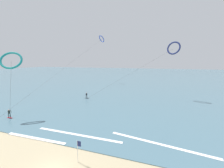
{
  "coord_description": "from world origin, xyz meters",
  "views": [
    {
      "loc": [
        9.82,
        -9.79,
        11.0
      ],
      "look_at": [
        0.0,
        19.55,
        6.01
      ],
      "focal_mm": 22.99,
      "sensor_mm": 36.0,
      "label": 1
    }
  ],
  "objects": [
    {
      "name": "sea_water",
      "position": [
        0.0,
        104.55,
        0.04
      ],
      "size": [
        400.0,
        200.0,
        0.08
      ],
      "primitive_type": "cube",
      "color": "slate",
      "rests_on": "ground"
    },
    {
      "name": "beach_flag",
      "position": [
        1.87,
        2.47,
        1.73
      ],
      "size": [
        0.47,
        0.06,
        2.59
      ],
      "color": "silver",
      "rests_on": "ground"
    },
    {
      "name": "surfer_charcoal",
      "position": [
        -10.4,
        26.87,
        0.82
      ],
      "size": [
        1.4,
        0.73,
        1.7
      ],
      "rotation": [
        0.0,
        0.0,
        0.9
      ],
      "color": "black",
      "rests_on": "ground"
    },
    {
      "name": "wave_crest_near",
      "position": [
        -6.55,
        4.7,
        0.06
      ],
      "size": [
        9.9,
        0.81,
        0.12
      ],
      "primitive_type": "cube",
      "rotation": [
        0.0,
        0.0,
        0.03
      ],
      "color": "white",
      "rests_on": "ground"
    },
    {
      "name": "surfer_crimson",
      "position": [
        -17.43,
        8.94,
        0.82
      ],
      "size": [
        1.4,
        0.7,
        1.7
      ],
      "rotation": [
        0.0,
        0.0,
        4.26
      ],
      "color": "red",
      "rests_on": "ground"
    },
    {
      "name": "kite_teal",
      "position": [
        -17.1,
        10.25,
        11.11
      ],
      "size": [
        4.62,
        4.24,
        12.82
      ],
      "rotation": [
        0.0,
        0.0,
        0.58
      ],
      "color": "teal",
      "rests_on": "ground"
    },
    {
      "name": "wave_crest_mid",
      "position": [
        -1.36,
        7.44,
        0.06
      ],
      "size": [
        13.85,
        0.62,
        0.12
      ],
      "primitive_type": "cube",
      "rotation": [
        0.0,
        0.0,
        0.01
      ],
      "color": "white",
      "rests_on": "ground"
    },
    {
      "name": "kite_navy",
      "position": [
        13.14,
        35.1,
        14.58
      ],
      "size": [
        25.6,
        9.79,
        16.51
      ],
      "rotation": [
        0.0,
        0.0,
        5.79
      ],
      "color": "navy",
      "rests_on": "ground"
    },
    {
      "name": "kite_cobalt",
      "position": [
        -18.85,
        59.2,
        21.92
      ],
      "size": [
        4.31,
        55.09,
        23.67
      ],
      "rotation": [
        0.0,
        0.0,
        2.46
      ],
      "color": "#2647B7",
      "rests_on": "ground"
    },
    {
      "name": "wave_crest_far",
      "position": [
        10.23,
        8.76,
        0.06
      ],
      "size": [
        13.64,
        2.47,
        0.12
      ],
      "primitive_type": "cube",
      "rotation": [
        0.0,
        0.0,
        -0.14
      ],
      "color": "white",
      "rests_on": "ground"
    }
  ]
}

